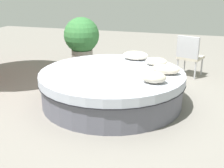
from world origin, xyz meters
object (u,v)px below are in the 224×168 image
at_px(throw_pillow_3, 136,55).
at_px(planter, 82,38).
at_px(round_bed, 112,87).
at_px(throw_pillow_1, 166,69).
at_px(patio_chair, 189,54).
at_px(throw_pillow_2, 156,61).
at_px(throw_pillow_0, 154,77).

relative_size(throw_pillow_3, planter, 0.41).
height_order(round_bed, planter, planter).
distance_m(round_bed, throw_pillow_1, 1.03).
distance_m(throw_pillow_3, planter, 2.12).
relative_size(round_bed, patio_chair, 2.71).
relative_size(throw_pillow_1, throw_pillow_2, 1.17).
height_order(throw_pillow_0, throw_pillow_2, throw_pillow_0).
bearing_deg(planter, patio_chair, -3.30).
bearing_deg(throw_pillow_1, throw_pillow_0, -102.98).
distance_m(round_bed, planter, 2.69).
distance_m(throw_pillow_0, planter, 3.48).
distance_m(throw_pillow_2, throw_pillow_3, 0.57).
distance_m(throw_pillow_1, throw_pillow_2, 0.57).
height_order(throw_pillow_2, planter, planter).
height_order(throw_pillow_0, planter, planter).
bearing_deg(planter, round_bed, -55.83).
height_order(throw_pillow_1, patio_chair, patio_chair).
xyz_separation_m(round_bed, throw_pillow_2, (0.71, 0.65, 0.37)).
bearing_deg(throw_pillow_0, planter, 131.69).
bearing_deg(throw_pillow_1, patio_chair, 80.09).
xyz_separation_m(throw_pillow_0, throw_pillow_2, (-0.12, 1.05, -0.02)).
bearing_deg(throw_pillow_3, throw_pillow_0, -66.38).
relative_size(throw_pillow_0, patio_chair, 0.41).
distance_m(throw_pillow_0, throw_pillow_2, 1.06).
bearing_deg(throw_pillow_0, throw_pillow_1, 77.02).
relative_size(throw_pillow_2, patio_chair, 0.43).
distance_m(throw_pillow_0, throw_pillow_1, 0.55).
xyz_separation_m(throw_pillow_2, patio_chair, (0.57, 1.39, -0.12)).
bearing_deg(throw_pillow_1, round_bed, -171.80).
xyz_separation_m(throw_pillow_0, throw_pillow_1, (0.12, 0.54, -0.01)).
bearing_deg(planter, throw_pillow_1, -40.18).
relative_size(round_bed, throw_pillow_3, 4.97).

